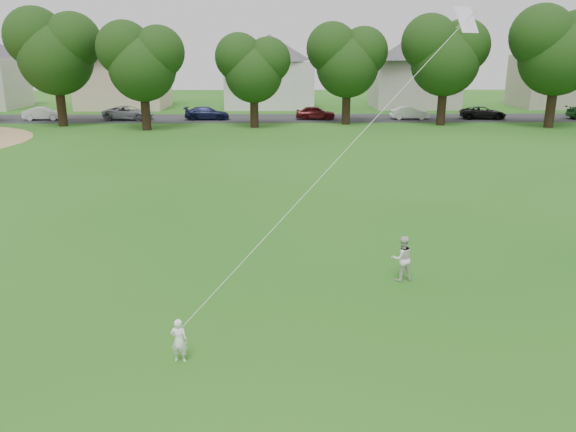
{
  "coord_description": "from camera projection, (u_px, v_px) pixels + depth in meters",
  "views": [
    {
      "loc": [
        0.79,
        -11.49,
        6.34
      ],
      "look_at": [
        1.06,
        2.0,
        2.3
      ],
      "focal_mm": 35.0,
      "sensor_mm": 36.0,
      "label": 1
    }
  ],
  "objects": [
    {
      "name": "ground",
      "position": [
        244.0,
        338.0,
        12.81
      ],
      "size": [
        160.0,
        160.0,
        0.0
      ],
      "primitive_type": "plane",
      "color": "#164E12",
      "rests_on": "ground"
    },
    {
      "name": "kite",
      "position": [
        347.0,
        149.0,
        14.04
      ],
      "size": [
        4.3,
        3.79,
        12.1
      ],
      "color": "white",
      "rests_on": "ground"
    },
    {
      "name": "toddler",
      "position": [
        179.0,
        341.0,
        11.7
      ],
      "size": [
        0.39,
        0.29,
        0.99
      ],
      "primitive_type": "imported",
      "rotation": [
        0.0,
        0.0,
        3.0
      ],
      "color": "white",
      "rests_on": "ground"
    },
    {
      "name": "tree_row",
      "position": [
        313.0,
        53.0,
        46.02
      ],
      "size": [
        82.53,
        8.52,
        10.05
      ],
      "color": "black",
      "rests_on": "ground"
    },
    {
      "name": "street",
      "position": [
        269.0,
        118.0,
        53.04
      ],
      "size": [
        90.0,
        7.0,
        0.01
      ],
      "primitive_type": "cube",
      "color": "#2D2D30",
      "rests_on": "ground"
    },
    {
      "name": "parked_cars",
      "position": [
        282.0,
        113.0,
        51.93
      ],
      "size": [
        64.97,
        2.66,
        1.26
      ],
      "color": "black",
      "rests_on": "ground"
    },
    {
      "name": "house_row",
      "position": [
        265.0,
        61.0,
        61.17
      ],
      "size": [
        76.75,
        13.71,
        10.3
      ],
      "color": "beige",
      "rests_on": "ground"
    },
    {
      "name": "older_boy",
      "position": [
        402.0,
        258.0,
        15.82
      ],
      "size": [
        0.73,
        0.62,
        1.31
      ],
      "primitive_type": "imported",
      "rotation": [
        0.0,
        0.0,
        3.36
      ],
      "color": "silver",
      "rests_on": "ground"
    }
  ]
}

